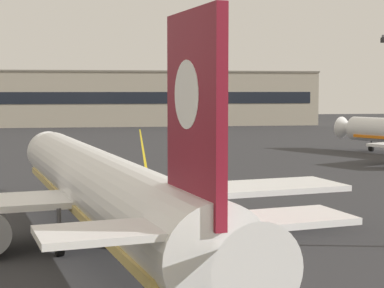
# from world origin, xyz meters

# --- Properties ---
(taxiway_centreline) EXTENTS (11.87, 179.65, 0.01)m
(taxiway_centreline) POSITION_xyz_m (0.00, 30.00, 0.00)
(taxiway_centreline) COLOR yellow
(taxiway_centreline) RESTS_ON ground
(airliner_foreground) EXTENTS (32.31, 41.21, 11.65)m
(airliner_foreground) POSITION_xyz_m (-4.56, 12.02, 3.37)
(airliner_foreground) COLOR white
(airliner_foreground) RESTS_ON ground
(safety_cone_by_nose_gear) EXTENTS (0.44, 0.44, 0.55)m
(safety_cone_by_nose_gear) POSITION_xyz_m (-4.22, 29.00, 0.26)
(safety_cone_by_nose_gear) COLOR orange
(safety_cone_by_nose_gear) RESTS_ON ground
(terminal_building) EXTENTS (110.67, 12.40, 13.50)m
(terminal_building) POSITION_xyz_m (-3.97, 135.59, 6.76)
(terminal_building) COLOR #B2A893
(terminal_building) RESTS_ON ground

